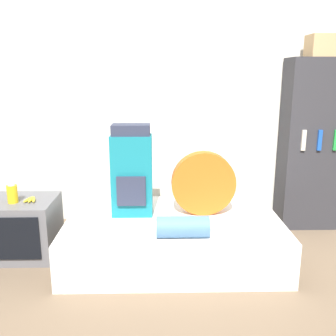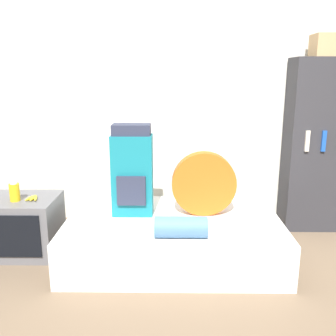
{
  "view_description": "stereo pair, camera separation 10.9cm",
  "coord_description": "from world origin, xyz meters",
  "views": [
    {
      "loc": [
        -0.12,
        -2.24,
        1.61
      ],
      "look_at": [
        -0.05,
        0.87,
        0.83
      ],
      "focal_mm": 40.0,
      "sensor_mm": 36.0,
      "label": 1
    },
    {
      "loc": [
        -0.01,
        -2.24,
        1.61
      ],
      "look_at": [
        -0.05,
        0.87,
        0.83
      ],
      "focal_mm": 40.0,
      "sensor_mm": 36.0,
      "label": 2
    }
  ],
  "objects": [
    {
      "name": "canister",
      "position": [
        -1.4,
        0.89,
        0.6
      ],
      "size": [
        0.09,
        0.09,
        0.17
      ],
      "color": "gold",
      "rests_on": "television"
    },
    {
      "name": "sleeping_roll",
      "position": [
        0.06,
        0.45,
        0.46
      ],
      "size": [
        0.41,
        0.17,
        0.17
      ],
      "color": "teal",
      "rests_on": "bed"
    },
    {
      "name": "banana_bunch",
      "position": [
        -1.26,
        0.93,
        0.54
      ],
      "size": [
        0.12,
        0.16,
        0.03
      ],
      "color": "yellow",
      "rests_on": "television"
    },
    {
      "name": "ground_plane",
      "position": [
        0.0,
        0.0,
        0.0
      ],
      "size": [
        16.0,
        16.0,
        0.0
      ],
      "primitive_type": "plane",
      "color": "brown"
    },
    {
      "name": "wall_back",
      "position": [
        0.0,
        1.83,
        1.3
      ],
      "size": [
        8.0,
        0.05,
        2.6
      ],
      "color": "silver",
      "rests_on": "ground_plane"
    },
    {
      "name": "backpack",
      "position": [
        -0.37,
        0.96,
        0.77
      ],
      "size": [
        0.36,
        0.24,
        0.81
      ],
      "color": "#14707F",
      "rests_on": "bed"
    },
    {
      "name": "cardboard_box",
      "position": [
        1.56,
        1.57,
        1.88
      ],
      "size": [
        0.43,
        0.25,
        0.21
      ],
      "color": "tan",
      "rests_on": "bookshelf"
    },
    {
      "name": "bookshelf",
      "position": [
        1.48,
        1.6,
        0.89
      ],
      "size": [
        0.61,
        0.38,
        1.77
      ],
      "color": "#2D2D33",
      "rests_on": "ground_plane"
    },
    {
      "name": "tent_bag",
      "position": [
        0.27,
        0.96,
        0.67
      ],
      "size": [
        0.57,
        0.12,
        0.57
      ],
      "color": "#E05B19",
      "rests_on": "bed"
    },
    {
      "name": "television",
      "position": [
        -1.38,
        0.95,
        0.26
      ],
      "size": [
        0.63,
        0.55,
        0.52
      ],
      "color": "#5B5B60",
      "rests_on": "ground_plane"
    },
    {
      "name": "bed",
      "position": [
        -0.0,
        0.87,
        0.19
      ],
      "size": [
        1.87,
        1.17,
        0.38
      ],
      "color": "white",
      "rests_on": "ground_plane"
    }
  ]
}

